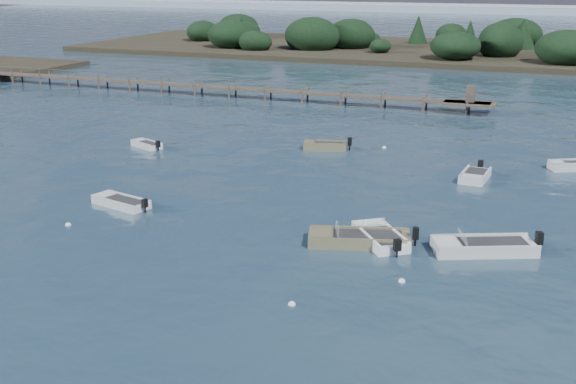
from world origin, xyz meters
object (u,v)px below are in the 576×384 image
at_px(dinghy_mid_grey, 121,204).
at_px(jetty, 232,88).
at_px(dinghy_extra_a, 380,239).
at_px(dinghy_extra_b, 475,177).
at_px(tender_far_white, 325,147).
at_px(dinghy_mid_white_a, 359,241).
at_px(tender_far_grey_b, 574,167).
at_px(tender_far_grey, 147,146).
at_px(dinghy_mid_white_b, 483,249).

distance_m(dinghy_mid_grey, jetty, 38.77).
height_order(dinghy_extra_a, jetty, jetty).
height_order(dinghy_extra_a, dinghy_extra_b, dinghy_extra_a).
xyz_separation_m(tender_far_white, dinghy_mid_white_a, (8.19, -18.65, -0.01)).
height_order(tender_far_white, jetty, jetty).
bearing_deg(tender_far_white, dinghy_mid_grey, -110.66).
bearing_deg(dinghy_extra_b, dinghy_mid_grey, -144.18).
height_order(dinghy_mid_grey, jetty, jetty).
relative_size(dinghy_extra_a, dinghy_extra_b, 1.14).
relative_size(dinghy_mid_grey, tender_far_grey_b, 1.12).
height_order(tender_far_grey, dinghy_extra_b, dinghy_extra_b).
height_order(dinghy_extra_a, dinghy_mid_white_a, dinghy_mid_white_a).
bearing_deg(dinghy_extra_b, jetty, 141.26).
distance_m(tender_far_white, dinghy_extra_b, 12.78).
bearing_deg(dinghy_mid_white_a, tender_far_grey, 146.83).
distance_m(tender_far_grey, tender_far_white, 14.11).
height_order(dinghy_extra_a, dinghy_mid_white_b, dinghy_mid_white_b).
bearing_deg(dinghy_mid_grey, dinghy_mid_white_b, 1.09).
relative_size(tender_far_grey_b, dinghy_mid_white_b, 0.68).
bearing_deg(dinghy_mid_white_a, dinghy_extra_a, 36.44).
relative_size(dinghy_mid_grey, dinghy_mid_white_b, 0.76).
bearing_deg(tender_far_white, dinghy_mid_white_b, -50.75).
bearing_deg(tender_far_white, jetty, 132.04).
distance_m(dinghy_mid_white_b, dinghy_mid_white_a, 6.17).
xyz_separation_m(dinghy_mid_grey, dinghy_mid_white_a, (14.92, -0.81, 0.03)).
height_order(dinghy_extra_a, tender_far_grey_b, tender_far_grey_b).
xyz_separation_m(dinghy_extra_a, dinghy_mid_white_b, (5.13, 0.53, 0.01)).
xyz_separation_m(dinghy_mid_grey, tender_far_white, (6.72, 17.83, 0.04)).
bearing_deg(jetty, dinghy_mid_white_b, -49.25).
bearing_deg(jetty, dinghy_extra_b, -38.74).
xyz_separation_m(dinghy_mid_white_b, dinghy_mid_white_a, (-6.05, -1.21, -0.01)).
relative_size(tender_far_white, dinghy_mid_white_b, 0.71).
relative_size(tender_far_grey, tender_far_grey_b, 0.85).
bearing_deg(dinghy_extra_a, dinghy_mid_grey, 179.51).
bearing_deg(dinghy_mid_grey, dinghy_extra_a, -0.49).
distance_m(dinghy_mid_grey, dinghy_mid_white_a, 14.94).
bearing_deg(dinghy_mid_white_b, dinghy_mid_white_a, -168.68).
height_order(tender_far_grey_b, dinghy_extra_b, tender_far_grey_b).
xyz_separation_m(tender_far_grey, tender_far_white, (13.35, 4.56, 0.04)).
distance_m(tender_far_grey_b, dinghy_mid_white_b, 18.69).
xyz_separation_m(dinghy_extra_b, dinghy_mid_white_a, (-3.85, -14.36, 0.01)).
distance_m(tender_far_white, dinghy_mid_white_a, 20.37).
xyz_separation_m(dinghy_extra_a, dinghy_mid_white_a, (-0.92, -0.68, 0.01)).
bearing_deg(dinghy_mid_white_a, dinghy_extra_b, 75.01).
relative_size(tender_far_grey_b, dinghy_mid_white_a, 0.65).
height_order(tender_far_white, dinghy_mid_white_b, dinghy_mid_white_b).
bearing_deg(tender_far_grey_b, dinghy_extra_a, -115.64).
xyz_separation_m(dinghy_extra_a, tender_far_grey_b, (9.03, 18.81, 0.02)).
relative_size(tender_far_grey, tender_far_white, 0.82).
bearing_deg(tender_far_white, dinghy_extra_b, -19.62).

